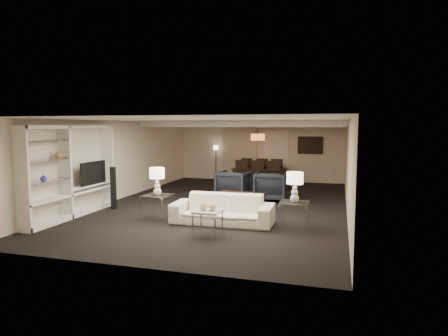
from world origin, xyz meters
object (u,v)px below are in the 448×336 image
side_table_left (158,207)px  chair_fm (263,171)px  coffee_table (239,202)px  table_lamp_right (295,187)px  pendant_light (258,137)px  chair_nm (256,175)px  dining_table (259,178)px  chair_fr (278,172)px  table_lamp_left (157,181)px  floor_speaker (113,188)px  side_table_right (294,216)px  vase_blue (43,178)px  sofa (223,209)px  television (90,173)px  vase_amber (58,154)px  chair_fl (248,171)px  floor_lamp (216,163)px  marble_table (208,223)px  chair_nr (272,176)px  armchair_right (271,186)px  chair_nl (240,175)px  armchair_left (234,185)px

side_table_left → chair_fm: 6.85m
coffee_table → table_lamp_right: bearing=-43.3°
pendant_light → chair_nm: 1.44m
dining_table → chair_fr: bearing=50.2°
side_table_left → table_lamp_left: table_lamp_left is taller
side_table_left → table_lamp_right: size_ratio=0.97×
side_table_left → floor_speaker: size_ratio=0.55×
dining_table → chair_fm: bearing=92.9°
table_lamp_left → dining_table: (1.41, 6.05, -0.60)m
coffee_table → side_table_left: bearing=-136.7°
side_table_right → pendant_light: bearing=109.3°
pendant_light → table_lamp_left: pendant_light is taller
chair_nm → vase_blue: bearing=-117.1°
sofa → pendant_light: bearing=91.7°
television → table_lamp_right: bearing=-93.9°
vase_amber → dining_table: vase_amber is taller
coffee_table → chair_fl: chair_fl is taller
chair_fl → floor_lamp: (-1.60, 0.76, 0.23)m
table_lamp_left → television: bearing=170.1°
table_lamp_left → chair_fl: size_ratio=0.65×
table_lamp_left → chair_nm: bearing=75.4°
floor_speaker → coffee_table: bearing=2.8°
coffee_table → marble_table: 2.70m
table_lamp_right → chair_nr: bearing=104.5°
floor_lamp → side_table_right: bearing=-60.6°
armchair_right → chair_nl: 2.58m
television → pendant_light: bearing=-33.7°
coffee_table → armchair_left: size_ratio=1.34×
coffee_table → chair_nm: 3.82m
chair_nm → chair_fm: same height
chair_fm → table_lamp_right: bearing=102.4°
side_table_right → television: bearing=176.1°
table_lamp_left → chair_nm: size_ratio=0.65×
side_table_right → vase_amber: (-5.63, -0.81, 1.35)m
table_lamp_left → chair_nl: 5.47m
side_table_left → vase_amber: (-2.23, -0.81, 1.35)m
chair_fl → chair_fr: (1.20, 0.00, 0.00)m
armchair_left → chair_fm: 3.41m
vase_blue → table_lamp_left: bearing=31.4°
chair_nr → side_table_left: bearing=-110.6°
vase_blue → coffee_table: bearing=37.0°
side_table_right → chair_nl: (-2.59, 5.40, 0.22)m
floor_speaker → side_table_left: bearing=-35.0°
vase_amber → chair_fr: bearing=60.6°
coffee_table → chair_nm: (-0.29, 3.80, 0.29)m
chair_nm → chair_fr: 1.43m
floor_speaker → table_lamp_right: bearing=-18.9°
floor_speaker → chair_nl: floor_speaker is taller
armchair_left → table_lamp_right: 4.05m
pendant_light → dining_table: 1.59m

